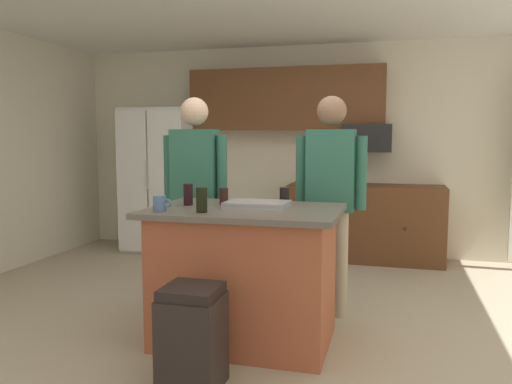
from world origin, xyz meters
TOP-DOWN VIEW (x-y plane):
  - floor at (0.00, 0.00)m, footprint 7.04×7.04m
  - back_wall at (0.00, 2.80)m, footprint 6.40×0.10m
  - cabinet_run_upper at (-0.40, 2.60)m, footprint 2.40×0.38m
  - cabinet_run_lower at (0.60, 2.48)m, footprint 1.80×0.63m
  - refrigerator at (-2.00, 2.38)m, footprint 0.87×0.76m
  - microwave_over_range at (0.60, 2.50)m, footprint 0.56×0.40m
  - kitchen_island at (-0.09, -0.25)m, footprint 1.34×0.93m
  - person_guest_left at (0.42, 0.45)m, footprint 0.57×0.24m
  - person_host_foreground at (-0.72, 0.39)m, footprint 0.57×0.24m
  - glass_stout_tall at (-0.31, -0.53)m, footprint 0.08×0.08m
  - mug_ceramic_white at (-0.59, -0.56)m, footprint 0.13×0.09m
  - glass_dark_ale at (-0.29, -0.12)m, footprint 0.06×0.06m
  - glass_pilsner at (-0.53, -0.21)m, footprint 0.07×0.07m
  - glass_short_whisky at (0.13, 0.03)m, footprint 0.07×0.07m
  - serving_tray at (-0.02, -0.19)m, footprint 0.44×0.30m
  - trash_bin at (-0.19, -1.00)m, footprint 0.34×0.34m

SIDE VIEW (x-z plane):
  - floor at x=0.00m, z-range 0.00..0.00m
  - trash_bin at x=-0.19m, z-range 0.00..0.61m
  - cabinet_run_lower at x=0.60m, z-range 0.00..0.90m
  - kitchen_island at x=-0.09m, z-range 0.01..0.97m
  - refrigerator at x=-2.00m, z-range 0.00..1.83m
  - serving_tray at x=-0.02m, z-range 0.97..1.01m
  - mug_ceramic_white at x=-0.59m, z-range 0.97..1.08m
  - glass_dark_ale at x=-0.29m, z-range 0.97..1.09m
  - glass_short_whisky at x=0.13m, z-range 0.97..1.09m
  - person_guest_left at x=0.42m, z-range 0.15..1.94m
  - glass_pilsner at x=-0.53m, z-range 0.97..1.13m
  - person_host_foreground at x=-0.72m, z-range 0.15..1.95m
  - glass_stout_tall at x=-0.31m, z-range 0.97..1.13m
  - back_wall at x=0.00m, z-range 0.00..2.60m
  - microwave_over_range at x=0.60m, z-range 1.29..1.61m
  - cabinet_run_upper at x=-0.40m, z-range 1.55..2.30m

